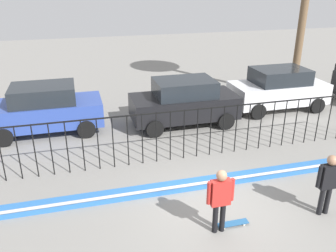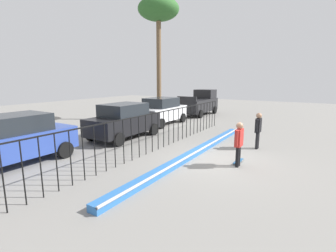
# 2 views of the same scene
# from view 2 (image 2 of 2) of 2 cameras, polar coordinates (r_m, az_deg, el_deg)

# --- Properties ---
(ground_plane) EXTENTS (60.00, 60.00, 0.00)m
(ground_plane) POSITION_cam_2_polar(r_m,az_deg,el_deg) (10.23, 11.57, -7.71)
(ground_plane) COLOR gray
(bowl_coping_ledge) EXTENTS (11.00, 0.40, 0.27)m
(bowl_coping_ledge) POSITION_cam_2_polar(r_m,az_deg,el_deg) (10.60, 5.98, -6.21)
(bowl_coping_ledge) COLOR #2D6BB7
(bowl_coping_ledge) RESTS_ON ground
(perimeter_fence) EXTENTS (14.04, 0.04, 1.74)m
(perimeter_fence) POSITION_cam_2_polar(r_m,az_deg,el_deg) (11.26, -2.31, -0.14)
(perimeter_fence) COLOR black
(perimeter_fence) RESTS_ON ground
(skateboarder) EXTENTS (0.67, 0.25, 1.67)m
(skateboarder) POSITION_cam_2_polar(r_m,az_deg,el_deg) (9.41, 16.05, -3.19)
(skateboarder) COLOR black
(skateboarder) RESTS_ON ground
(skateboard) EXTENTS (0.80, 0.20, 0.07)m
(skateboard) POSITION_cam_2_polar(r_m,az_deg,el_deg) (10.09, 15.92, -7.81)
(skateboard) COLOR #26598C
(skateboard) RESTS_ON ground
(camera_operator) EXTENTS (0.68, 0.26, 1.69)m
(camera_operator) POSITION_cam_2_polar(r_m,az_deg,el_deg) (12.13, 20.10, -0.30)
(camera_operator) COLOR black
(camera_operator) RESTS_ON ground
(parked_car_blue) EXTENTS (4.30, 2.12, 1.90)m
(parked_car_blue) POSITION_cam_2_polar(r_m,az_deg,el_deg) (11.01, -31.98, -2.59)
(parked_car_blue) COLOR #2D479E
(parked_car_blue) RESTS_ON ground
(parked_car_black) EXTENTS (4.30, 2.12, 1.90)m
(parked_car_black) POSITION_cam_2_polar(r_m,az_deg,el_deg) (13.75, -10.12, 1.25)
(parked_car_black) COLOR black
(parked_car_black) RESTS_ON ground
(parked_car_white) EXTENTS (4.30, 2.12, 1.90)m
(parked_car_white) POSITION_cam_2_polar(r_m,az_deg,el_deg) (17.82, -1.54, 3.55)
(parked_car_white) COLOR silver
(parked_car_white) RESTS_ON ground
(pickup_truck) EXTENTS (4.70, 2.12, 2.24)m
(pickup_truck) POSITION_cam_2_polar(r_m,az_deg,el_deg) (22.87, 7.28, 5.22)
(pickup_truck) COLOR black
(pickup_truck) RESTS_ON ground
(palm_tree_tall) EXTENTS (3.11, 3.11, 9.24)m
(palm_tree_tall) POSITION_cam_2_polar(r_m,az_deg,el_deg) (20.44, -2.20, 24.67)
(palm_tree_tall) COLOR brown
(palm_tree_tall) RESTS_ON ground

